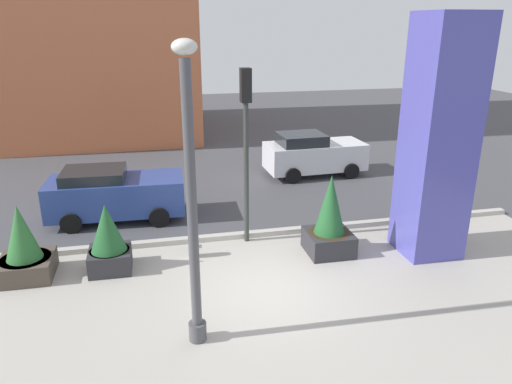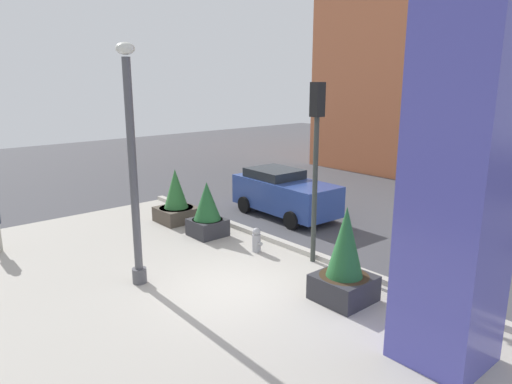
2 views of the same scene
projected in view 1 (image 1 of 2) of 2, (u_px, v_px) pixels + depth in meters
The scene contains 12 objects.
ground_plane at pixel (237, 226), 15.36m from camera, with size 60.00×60.00×0.00m, color #47474C.
plaza_pavement at pixel (290, 341), 9.83m from camera, with size 18.00×10.00×0.02m, color #ADA89E.
curb_strip at pixel (242, 235), 14.52m from camera, with size 18.00×0.24×0.16m, color #B7B2A8.
lamp_post at pixel (192, 209), 8.92m from camera, with size 0.44×0.44×5.89m.
art_pillar_blue at pixel (438, 140), 12.66m from camera, with size 1.51×1.51×6.40m, color #4C4CAD.
potted_plant_curbside at pixel (108, 240), 12.39m from camera, with size 1.07×1.07×1.82m.
potted_plant_by_pillar at pixel (330, 221), 13.31m from camera, with size 1.23×1.23×2.28m.
potted_plant_near_right at pixel (24, 249), 12.05m from camera, with size 1.30×1.30×1.95m.
fire_hydrant at pixel (193, 245), 13.22m from camera, with size 0.36×0.26×0.75m.
traffic_light_far_side at pixel (246, 129), 13.22m from camera, with size 0.28×0.42×5.00m.
car_curb_west at pixel (313, 154), 20.27m from camera, with size 4.18×2.16×1.80m.
car_intersection at pixel (115, 193), 15.64m from camera, with size 4.35×2.16×1.73m.
Camera 1 is at (-2.46, -9.92, 6.13)m, focal length 33.89 mm.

